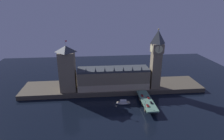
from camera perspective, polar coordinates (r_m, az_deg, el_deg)
name	(u,v)px	position (r m, az deg, el deg)	size (l,w,h in m)	color
ground_plane	(117,104)	(203.36, 1.43, -10.36)	(400.00, 400.00, 0.00)	black
embankment	(113,87)	(236.69, 0.29, -5.15)	(220.00, 42.00, 5.28)	#4C4438
parliament_hall	(113,78)	(224.42, 0.38, -2.44)	(84.00, 23.36, 29.33)	#7F7056
clock_tower	(156,58)	(222.04, 13.37, 3.64)	(13.18, 13.29, 70.60)	#7F7056
victoria_tower	(67,68)	(219.07, -13.48, 0.47)	(17.97, 17.97, 58.92)	#7F7056
bridge	(147,101)	(202.75, 10.50, -9.40)	(11.79, 46.00, 6.25)	slate
car_northbound_lead	(142,95)	(208.61, 9.18, -7.63)	(1.97, 4.06, 1.58)	red
car_northbound_trail	(148,105)	(190.20, 10.82, -10.57)	(2.02, 4.15, 1.58)	red
car_southbound_lead	(151,102)	(196.14, 11.86, -9.66)	(2.00, 3.96, 1.60)	black
car_southbound_trail	(148,97)	(205.47, 10.96, -8.19)	(1.86, 4.46, 1.56)	red
pedestrian_near_rail	(144,104)	(192.23, 9.80, -10.09)	(0.38, 0.38, 1.77)	black
pedestrian_mid_walk	(151,98)	(203.78, 11.89, -8.44)	(0.38, 0.38, 1.74)	black
street_lamp_near	(145,103)	(185.97, 10.16, -9.98)	(1.34, 0.60, 6.96)	#2D3333
street_lamp_far	(138,91)	(211.45, 8.06, -6.26)	(1.34, 0.60, 6.09)	#2D3333
boat_upstream	(123,103)	(203.01, 3.45, -9.89)	(15.79, 6.20, 4.66)	white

